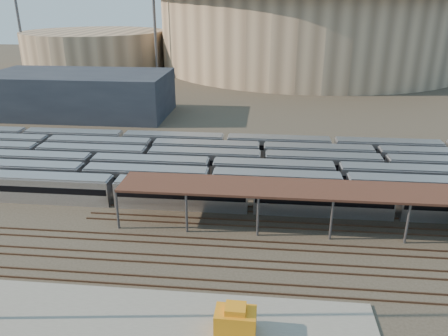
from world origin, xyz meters
TOP-DOWN VIEW (x-y plane):
  - ground at (0.00, 0.00)m, footprint 420.00×420.00m
  - apron at (-5.00, -15.00)m, footprint 50.00×9.00m
  - subway_trains at (2.31, 18.50)m, footprint 130.49×23.90m
  - inspection_shed at (22.00, 4.00)m, footprint 60.30×6.00m
  - empty_tracks at (0.00, -5.00)m, footprint 170.00×9.62m
  - stadium at (25.00, 140.00)m, footprint 124.00×124.00m
  - secondary_arena at (-60.00, 130.00)m, footprint 56.00×56.00m
  - service_building at (-35.00, 55.00)m, footprint 42.00×20.00m
  - floodlight_0 at (-30.00, 110.00)m, footprint 4.00×1.00m
  - floodlight_1 at (-85.00, 120.00)m, footprint 4.00×1.00m
  - floodlight_3 at (-10.00, 160.00)m, footprint 4.00×1.00m
  - yellow_equipment at (7.79, -15.41)m, footprint 3.51×2.24m

SIDE VIEW (x-z plane):
  - ground at x=0.00m, z-range 0.00..0.00m
  - empty_tracks at x=0.00m, z-range 0.00..0.18m
  - apron at x=-5.00m, z-range 0.00..0.20m
  - yellow_equipment at x=7.79m, z-range 0.20..2.37m
  - subway_trains at x=2.31m, z-range 0.00..3.60m
  - inspection_shed at x=22.00m, z-range 2.33..7.63m
  - service_building at x=-35.00m, z-range 0.00..10.00m
  - secondary_arena at x=-60.00m, z-range 0.00..14.00m
  - stadium at x=25.00m, z-range 0.22..32.72m
  - floodlight_0 at x=-30.00m, z-range 1.45..39.85m
  - floodlight_1 at x=-85.00m, z-range 1.45..39.85m
  - floodlight_3 at x=-10.00m, z-range 1.45..39.85m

